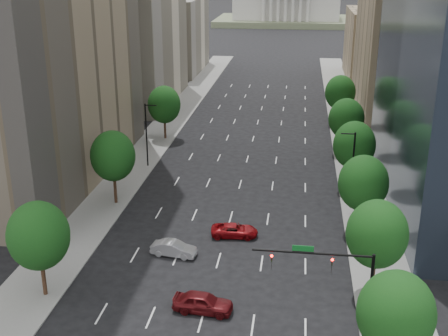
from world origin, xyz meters
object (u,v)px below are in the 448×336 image
at_px(car_red_far, 234,230).
at_px(traffic_signal, 338,274).
at_px(car_maroon, 203,302).
at_px(car_silver, 174,249).
at_px(capitol, 287,4).

bearing_deg(car_red_far, traffic_signal, -152.26).
bearing_deg(traffic_signal, car_red_far, 122.02).
height_order(traffic_signal, car_red_far, traffic_signal).
height_order(car_maroon, car_silver, car_maroon).
bearing_deg(car_maroon, traffic_signal, -93.13).
distance_m(capitol, car_red_far, 204.54).
xyz_separation_m(traffic_signal, car_maroon, (-10.61, 1.43, -4.32)).
distance_m(traffic_signal, car_silver, 18.80).
xyz_separation_m(car_silver, car_red_far, (5.42, 4.89, -0.06)).
bearing_deg(traffic_signal, capitol, 92.74).
bearing_deg(car_maroon, capitol, 4.51).
bearing_deg(car_maroon, car_red_far, 0.32).
distance_m(traffic_signal, car_maroon, 11.54).
bearing_deg(car_silver, car_red_far, -40.21).
xyz_separation_m(capitol, car_silver, (-4.47, -209.28, -7.84)).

